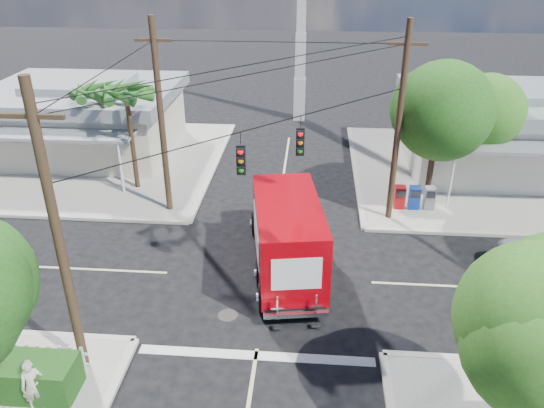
# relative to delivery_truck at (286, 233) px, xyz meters

# --- Properties ---
(ground) EXTENTS (120.00, 120.00, 0.00)m
(ground) POSITION_rel_delivery_truck_xyz_m (-0.64, -0.70, -1.65)
(ground) COLOR black
(ground) RESTS_ON ground
(sidewalk_ne) EXTENTS (14.12, 14.12, 0.14)m
(sidewalk_ne) POSITION_rel_delivery_truck_xyz_m (10.23, 10.18, -1.58)
(sidewalk_ne) COLOR #9A958B
(sidewalk_ne) RESTS_ON ground
(sidewalk_nw) EXTENTS (14.12, 14.12, 0.14)m
(sidewalk_nw) POSITION_rel_delivery_truck_xyz_m (-11.52, 10.18, -1.58)
(sidewalk_nw) COLOR #9A958B
(sidewalk_nw) RESTS_ON ground
(road_markings) EXTENTS (32.00, 32.00, 0.01)m
(road_markings) POSITION_rel_delivery_truck_xyz_m (-0.64, -2.17, -1.64)
(road_markings) COLOR beige
(road_markings) RESTS_ON ground
(building_ne) EXTENTS (11.80, 10.20, 4.50)m
(building_ne) POSITION_rel_delivery_truck_xyz_m (11.86, 11.26, 0.67)
(building_ne) COLOR silver
(building_ne) RESTS_ON sidewalk_ne
(building_nw) EXTENTS (10.80, 10.20, 4.30)m
(building_nw) POSITION_rel_delivery_truck_xyz_m (-12.64, 11.76, 0.57)
(building_nw) COLOR beige
(building_nw) RESTS_ON sidewalk_nw
(radio_tower) EXTENTS (0.80, 0.80, 17.00)m
(radio_tower) POSITION_rel_delivery_truck_xyz_m (-0.14, 19.30, 3.99)
(radio_tower) COLOR silver
(radio_tower) RESTS_ON ground
(tree_ne_front) EXTENTS (4.21, 4.14, 6.66)m
(tree_ne_front) POSITION_rel_delivery_truck_xyz_m (6.56, 6.06, 3.12)
(tree_ne_front) COLOR #422D1C
(tree_ne_front) RESTS_ON sidewalk_ne
(tree_ne_back) EXTENTS (3.77, 3.66, 5.82)m
(tree_ne_back) POSITION_rel_delivery_truck_xyz_m (9.16, 8.26, 2.54)
(tree_ne_back) COLOR #422D1C
(tree_ne_back) RESTS_ON sidewalk_ne
(palm_nw_front) EXTENTS (3.01, 3.08, 5.59)m
(palm_nw_front) POSITION_rel_delivery_truck_xyz_m (-8.14, 6.80, 3.39)
(palm_nw_front) COLOR #422D1C
(palm_nw_front) RESTS_ON sidewalk_nw
(palm_nw_back) EXTENTS (3.01, 3.08, 5.19)m
(palm_nw_back) POSITION_rel_delivery_truck_xyz_m (-10.14, 8.30, 3.02)
(palm_nw_back) COLOR #422D1C
(palm_nw_back) RESTS_ON sidewalk_nw
(utility_poles) EXTENTS (12.00, 10.68, 9.00)m
(utility_poles) POSITION_rel_delivery_truck_xyz_m (-2.23, 0.90, 3.02)
(utility_poles) COLOR #473321
(utility_poles) RESTS_ON ground
(vending_boxes) EXTENTS (1.90, 0.50, 1.10)m
(vending_boxes) POSITION_rel_delivery_truck_xyz_m (5.86, 5.50, -0.96)
(vending_boxes) COLOR #A40B0F
(vending_boxes) RESTS_ON sidewalk_ne
(delivery_truck) EXTENTS (3.41, 7.75, 3.25)m
(delivery_truck) POSITION_rel_delivery_truck_xyz_m (0.00, 0.00, 0.00)
(delivery_truck) COLOR black
(delivery_truck) RESTS_ON ground
(pedestrian) EXTENTS (0.72, 0.63, 1.66)m
(pedestrian) POSITION_rel_delivery_truck_xyz_m (-6.45, -7.66, -0.68)
(pedestrian) COLOR beige
(pedestrian) RESTS_ON sidewalk_sw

